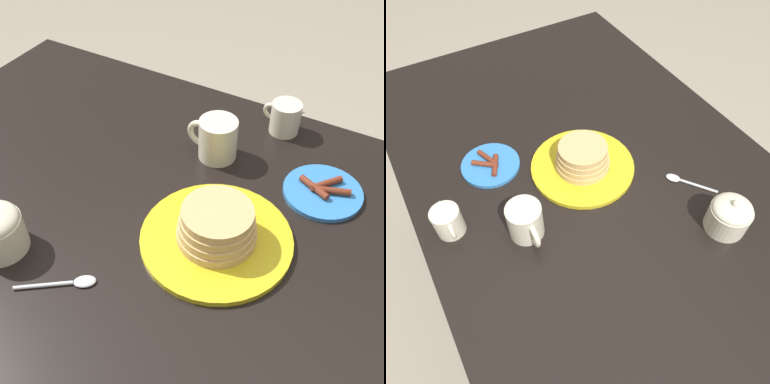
% 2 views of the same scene
% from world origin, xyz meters
% --- Properties ---
extents(ground_plane, '(8.00, 8.00, 0.00)m').
position_xyz_m(ground_plane, '(0.00, 0.00, 0.00)').
color(ground_plane, gray).
extents(dining_table, '(1.52, 0.93, 0.74)m').
position_xyz_m(dining_table, '(0.00, 0.00, 0.63)').
color(dining_table, black).
rests_on(dining_table, ground_plane).
extents(pancake_plate, '(0.28, 0.28, 0.08)m').
position_xyz_m(pancake_plate, '(-0.04, -0.02, 0.77)').
color(pancake_plate, gold).
rests_on(pancake_plate, dining_table).
extents(side_plate_bacon, '(0.16, 0.16, 0.02)m').
position_xyz_m(side_plate_bacon, '(-0.17, -0.23, 0.74)').
color(side_plate_bacon, '#337AC6').
rests_on(side_plate_bacon, dining_table).
extents(coffee_mug, '(0.11, 0.08, 0.09)m').
position_xyz_m(coffee_mug, '(0.07, -0.23, 0.78)').
color(coffee_mug, beige).
rests_on(coffee_mug, dining_table).
extents(creamer_pitcher, '(0.10, 0.07, 0.08)m').
position_xyz_m(creamer_pitcher, '(-0.02, -0.39, 0.78)').
color(creamer_pitcher, beige).
rests_on(creamer_pitcher, dining_table).
extents(sugar_bowl, '(0.10, 0.10, 0.10)m').
position_xyz_m(sugar_bowl, '(0.29, 0.18, 0.78)').
color(sugar_bowl, beige).
rests_on(sugar_bowl, dining_table).
extents(spoon, '(0.12, 0.09, 0.01)m').
position_xyz_m(spoon, '(0.13, 0.19, 0.74)').
color(spoon, silver).
rests_on(spoon, dining_table).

